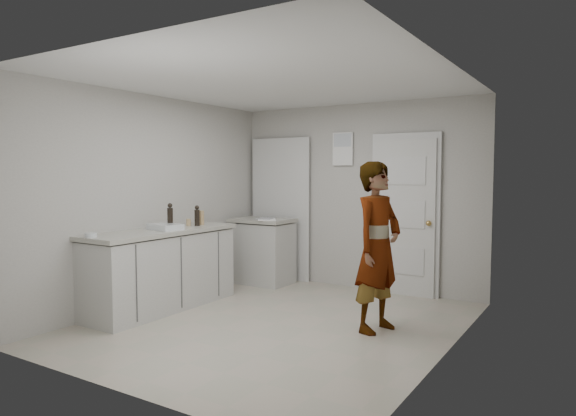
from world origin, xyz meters
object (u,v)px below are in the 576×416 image
Objects in this scene: spice_jar at (189,222)px; egg_bowl at (91,235)px; baking_dish at (165,227)px; oil_cruet_a at (197,216)px; person at (378,247)px; oil_cruet_b at (170,216)px; cake_mix_box at (200,218)px.

spice_jar is 1.35m from egg_bowl.
baking_dish is at bearing -82.88° from spice_jar.
baking_dish is at bearing -93.34° from oil_cruet_a.
person is at bearing 2.16° from spice_jar.
egg_bowl is (-0.09, -1.02, -0.12)m from oil_cruet_b.
oil_cruet_b is (-0.07, -0.39, 0.02)m from oil_cruet_a.
spice_jar is at bearing -90.21° from cake_mix_box.
person is at bearing 30.01° from egg_bowl.
oil_cruet_b reaches higher than spice_jar.
oil_cruet_a reaches higher than baking_dish.
oil_cruet_b is 1.03m from egg_bowl.
baking_dish is (0.05, -0.64, -0.06)m from cake_mix_box.
person reaches higher than cake_mix_box.
person is 6.67× the size of oil_cruet_a.
cake_mix_box reaches higher than egg_bowl.
spice_jar is 0.21× the size of baking_dish.
person is 19.64× the size of spice_jar.
cake_mix_box is at bearing 87.12° from egg_bowl.
oil_cruet_a reaches higher than egg_bowl.
person is at bearing 9.93° from oil_cruet_b.
spice_jar is 0.29× the size of oil_cruet_b.
baking_dish reaches higher than egg_bowl.
oil_cruet_b is 0.17m from baking_dish.
cake_mix_box is (-2.42, 0.10, 0.17)m from person.
spice_jar is 0.72× the size of egg_bowl.
oil_cruet_b is (0.02, -0.33, 0.10)m from spice_jar.
cake_mix_box is at bearing 87.27° from spice_jar.
oil_cruet_b reaches higher than oil_cruet_a.
person is 2.43m from cake_mix_box.
oil_cruet_b is 2.50× the size of egg_bowl.
baking_dish is (0.04, -0.12, -0.11)m from oil_cruet_b.
oil_cruet_b is at bearing 107.33° from baking_dish.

